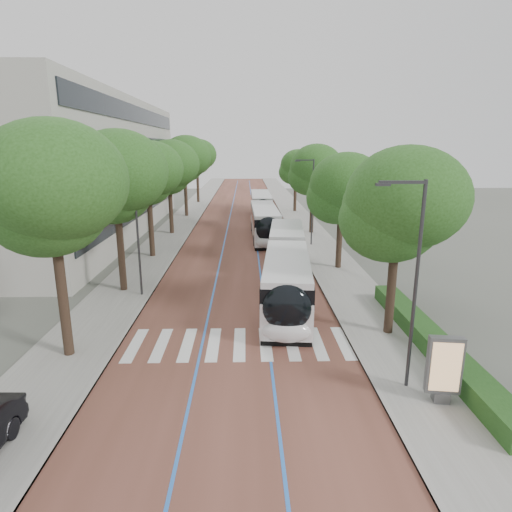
# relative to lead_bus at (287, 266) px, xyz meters

# --- Properties ---
(ground) EXTENTS (160.00, 160.00, 0.00)m
(ground) POSITION_rel_lead_bus_xyz_m (-3.18, -8.94, -1.63)
(ground) COLOR #51544C
(ground) RESTS_ON ground
(road) EXTENTS (11.00, 140.00, 0.02)m
(road) POSITION_rel_lead_bus_xyz_m (-3.18, 31.06, -1.62)
(road) COLOR brown
(road) RESTS_ON ground
(sidewalk_left) EXTENTS (4.00, 140.00, 0.12)m
(sidewalk_left) POSITION_rel_lead_bus_xyz_m (-10.68, 31.06, -1.57)
(sidewalk_left) COLOR gray
(sidewalk_left) RESTS_ON ground
(sidewalk_right) EXTENTS (4.00, 140.00, 0.12)m
(sidewalk_right) POSITION_rel_lead_bus_xyz_m (4.32, 31.06, -1.57)
(sidewalk_right) COLOR gray
(sidewalk_right) RESTS_ON ground
(kerb_left) EXTENTS (0.20, 140.00, 0.14)m
(kerb_left) POSITION_rel_lead_bus_xyz_m (-8.78, 31.06, -1.57)
(kerb_left) COLOR gray
(kerb_left) RESTS_ON ground
(kerb_right) EXTENTS (0.20, 140.00, 0.14)m
(kerb_right) POSITION_rel_lead_bus_xyz_m (2.42, 31.06, -1.57)
(kerb_right) COLOR gray
(kerb_right) RESTS_ON ground
(zebra_crossing) EXTENTS (10.55, 3.60, 0.01)m
(zebra_crossing) POSITION_rel_lead_bus_xyz_m (-2.98, -7.94, -1.60)
(zebra_crossing) COLOR silver
(zebra_crossing) RESTS_ON ground
(lane_line_left) EXTENTS (0.12, 126.00, 0.01)m
(lane_line_left) POSITION_rel_lead_bus_xyz_m (-4.78, 31.06, -1.60)
(lane_line_left) COLOR blue
(lane_line_left) RESTS_ON road
(lane_line_right) EXTENTS (0.12, 126.00, 0.01)m
(lane_line_right) POSITION_rel_lead_bus_xyz_m (-1.58, 31.06, -1.60)
(lane_line_right) COLOR blue
(lane_line_right) RESTS_ON road
(office_building) EXTENTS (18.11, 40.00, 14.00)m
(office_building) POSITION_rel_lead_bus_xyz_m (-22.66, 19.06, 5.37)
(office_building) COLOR #A19E95
(office_building) RESTS_ON ground
(hedge) EXTENTS (1.20, 14.00, 0.80)m
(hedge) POSITION_rel_lead_bus_xyz_m (5.92, -8.94, -1.11)
(hedge) COLOR #1B3F16
(hedge) RESTS_ON sidewalk_right
(streetlight_near) EXTENTS (1.82, 0.20, 8.00)m
(streetlight_near) POSITION_rel_lead_bus_xyz_m (3.43, -11.94, 3.19)
(streetlight_near) COLOR #313134
(streetlight_near) RESTS_ON sidewalk_right
(streetlight_far) EXTENTS (1.82, 0.20, 8.00)m
(streetlight_far) POSITION_rel_lead_bus_xyz_m (3.43, 13.06, 3.19)
(streetlight_far) COLOR #313134
(streetlight_far) RESTS_ON sidewalk_right
(lamp_post_left) EXTENTS (0.14, 0.14, 8.00)m
(lamp_post_left) POSITION_rel_lead_bus_xyz_m (-9.28, -0.94, 2.49)
(lamp_post_left) COLOR #313134
(lamp_post_left) RESTS_ON sidewalk_left
(trees_left) EXTENTS (6.50, 60.93, 10.11)m
(trees_left) POSITION_rel_lead_bus_xyz_m (-10.68, 17.21, 5.50)
(trees_left) COLOR black
(trees_left) RESTS_ON ground
(trees_right) EXTENTS (5.65, 47.30, 8.94)m
(trees_right) POSITION_rel_lead_bus_xyz_m (4.52, 11.15, 4.63)
(trees_right) COLOR black
(trees_right) RESTS_ON ground
(lead_bus) EXTENTS (4.19, 18.55, 3.20)m
(lead_bus) POSITION_rel_lead_bus_xyz_m (0.00, 0.00, 0.00)
(lead_bus) COLOR black
(lead_bus) RESTS_ON ground
(bus_queued_0) EXTENTS (2.74, 12.44, 3.20)m
(bus_queued_0) POSITION_rel_lead_bus_xyz_m (-0.70, 16.27, -0.00)
(bus_queued_0) COLOR silver
(bus_queued_0) RESTS_ON ground
(bus_queued_1) EXTENTS (2.57, 12.40, 3.20)m
(bus_queued_1) POSITION_rel_lead_bus_xyz_m (-0.60, 29.52, -0.00)
(bus_queued_1) COLOR silver
(bus_queued_1) RESTS_ON ground
(ad_panel) EXTENTS (1.26, 0.55, 2.55)m
(ad_panel) POSITION_rel_lead_bus_xyz_m (4.48, -13.04, -0.17)
(ad_panel) COLOR #59595B
(ad_panel) RESTS_ON sidewalk_right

